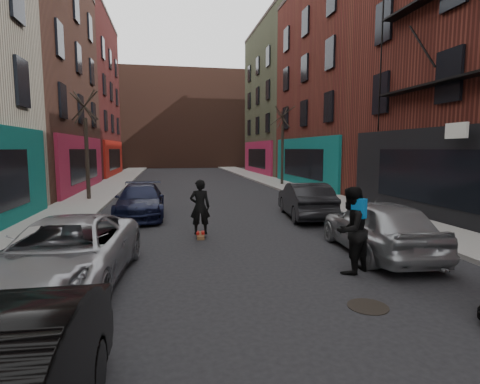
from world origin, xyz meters
name	(u,v)px	position (x,y,z in m)	size (l,w,h in m)	color
sidewalk_left	(118,181)	(-6.25, 30.00, 0.07)	(2.50, 84.00, 0.13)	gray
sidewalk_right	(263,178)	(6.25, 30.00, 0.07)	(2.50, 84.00, 0.13)	gray
buildings_right	(456,52)	(13.50, 16.00, 8.00)	(12.00, 56.00, 16.00)	#40261B
building_far	(181,121)	(0.00, 56.00, 7.00)	(40.00, 10.00, 14.00)	#47281E
tree_left_far	(86,136)	(-6.20, 18.00, 3.38)	(2.00, 2.00, 6.50)	black
tree_right_far	(283,138)	(6.20, 24.00, 3.53)	(2.00, 2.00, 6.80)	black
parked_left_far	(66,253)	(-4.11, 5.12, 0.67)	(2.24, 4.85, 1.35)	#9B9CA3
parked_left_end	(140,201)	(-3.20, 12.68, 0.65)	(1.83, 4.51, 1.31)	black
parked_right_far	(378,226)	(3.20, 6.06, 0.73)	(1.73, 4.31, 1.47)	gray
parked_right_end	(305,200)	(3.22, 11.34, 0.70)	(1.48, 4.25, 1.40)	black
skateboard	(200,236)	(-1.15, 8.80, 0.05)	(0.22, 0.80, 0.10)	brown
skateboarder	(200,207)	(-1.15, 8.80, 0.95)	(0.62, 0.41, 1.69)	black
pedestrian	(351,230)	(1.80, 4.84, 0.96)	(1.17, 1.10, 1.91)	black
manhole	(368,306)	(1.26, 3.10, 0.01)	(0.70, 0.70, 0.01)	black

